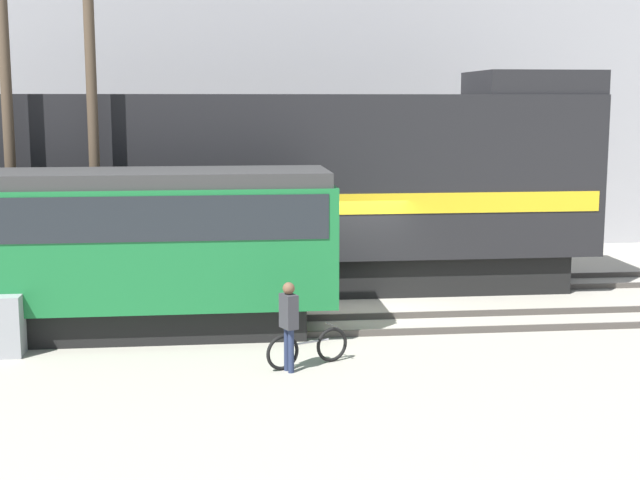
# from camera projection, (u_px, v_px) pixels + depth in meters

# --- Properties ---
(ground_plane) EXTENTS (120.00, 120.00, 0.00)m
(ground_plane) POSITION_uv_depth(u_px,v_px,m) (362.00, 309.00, 21.17)
(ground_plane) COLOR #9E998C
(track_near) EXTENTS (60.00, 1.50, 0.14)m
(track_near) POSITION_uv_depth(u_px,v_px,m) (375.00, 324.00, 19.48)
(track_near) COLOR #47423D
(track_near) RESTS_ON ground
(track_far) EXTENTS (60.00, 1.50, 0.14)m
(track_far) POSITION_uv_depth(u_px,v_px,m) (348.00, 286.00, 23.46)
(track_far) COLOR #47423D
(track_far) RESTS_ON ground
(building_backdrop) EXTENTS (36.88, 6.00, 15.53)m
(building_backdrop) POSITION_uv_depth(u_px,v_px,m) (311.00, 19.00, 31.57)
(building_backdrop) COLOR #99999E
(building_backdrop) RESTS_ON ground
(freight_locomotive) EXTENTS (18.31, 3.04, 5.66)m
(freight_locomotive) POSITION_uv_depth(u_px,v_px,m) (244.00, 190.00, 22.76)
(freight_locomotive) COLOR black
(freight_locomotive) RESTS_ON ground
(streetcar) EXTENTS (10.57, 2.54, 3.48)m
(streetcar) POSITION_uv_depth(u_px,v_px,m) (79.00, 243.00, 18.49)
(streetcar) COLOR black
(streetcar) RESTS_ON ground
(bicycle) EXTENTS (1.60, 0.80, 0.73)m
(bicycle) POSITION_uv_depth(u_px,v_px,m) (308.00, 348.00, 16.62)
(bicycle) COLOR black
(bicycle) RESTS_ON ground
(person) EXTENTS (0.35, 0.42, 1.67)m
(person) POSITION_uv_depth(u_px,v_px,m) (289.00, 318.00, 16.16)
(person) COLOR #232D4C
(person) RESTS_ON ground
(utility_pole_left) EXTENTS (0.25, 0.25, 9.60)m
(utility_pole_left) POSITION_uv_depth(u_px,v_px,m) (7.00, 106.00, 19.85)
(utility_pole_left) COLOR #4C3D2D
(utility_pole_left) RESTS_ON ground
(utility_pole_center) EXTENTS (0.24, 0.24, 9.74)m
(utility_pole_center) POSITION_uv_depth(u_px,v_px,m) (92.00, 102.00, 20.05)
(utility_pole_center) COLOR #4C3D2D
(utility_pole_center) RESTS_ON ground
(signal_box) EXTENTS (0.70, 0.60, 1.20)m
(signal_box) POSITION_uv_depth(u_px,v_px,m) (4.00, 326.00, 17.25)
(signal_box) COLOR gray
(signal_box) RESTS_ON ground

